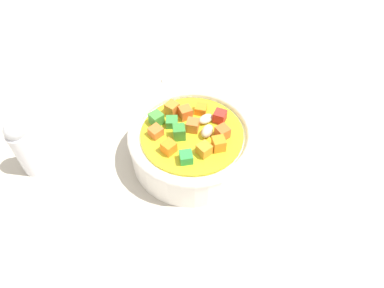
{
  "coord_description": "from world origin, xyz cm",
  "views": [
    {
      "loc": [
        4.38,
        -27.61,
        35.91
      ],
      "look_at": [
        0.0,
        0.0,
        2.5
      ],
      "focal_mm": 32.83,
      "sensor_mm": 36.0,
      "label": 1
    }
  ],
  "objects": [
    {
      "name": "pepper_shaker",
      "position": [
        -19.14,
        -4.96,
        4.12
      ],
      "size": [
        2.65,
        2.65,
        8.27
      ],
      "color": "silver",
      "rests_on": "ground_plane"
    },
    {
      "name": "spoon",
      "position": [
        -6.98,
        14.04,
        0.45
      ],
      "size": [
        18.81,
        5.19,
        0.97
      ],
      "rotation": [
        0.0,
        0.0,
        3.34
      ],
      "color": "silver",
      "rests_on": "ground_plane"
    },
    {
      "name": "ground_plane",
      "position": [
        0.0,
        0.0,
        -1.0
      ],
      "size": [
        140.0,
        140.0,
        2.0
      ],
      "primitive_type": "cube",
      "color": "#BAB2A0"
    },
    {
      "name": "soup_bowl_main",
      "position": [
        -0.01,
        0.0,
        2.81
      ],
      "size": [
        15.51,
        15.51,
        6.24
      ],
      "color": "white",
      "rests_on": "ground_plane"
    }
  ]
}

